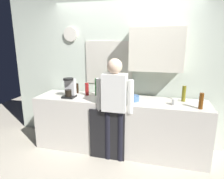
{
  "coord_description": "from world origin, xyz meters",
  "views": [
    {
      "loc": [
        0.66,
        -2.72,
        1.84
      ],
      "look_at": [
        -0.1,
        0.25,
        1.08
      ],
      "focal_mm": 31.4,
      "sensor_mm": 36.0,
      "label": 1
    }
  ],
  "objects_px": {
    "bottle_dark_sauce": "(77,88)",
    "dish_soap": "(101,93)",
    "mixing_bowl": "(132,98)",
    "person_at_sink": "(115,102)",
    "bottle_clear_soda": "(110,92)",
    "cup_white_mug": "(174,102)",
    "bottle_amber_beer": "(201,101)",
    "coffee_maker": "(70,89)",
    "cup_yellow_cup": "(121,96)",
    "bottle_green_wine": "(97,87)",
    "bottle_olive_oil": "(184,94)",
    "bottle_red_vinegar": "(87,89)"
  },
  "relations": [
    {
      "from": "bottle_red_vinegar",
      "to": "mixing_bowl",
      "type": "height_order",
      "value": "bottle_red_vinegar"
    },
    {
      "from": "coffee_maker",
      "to": "cup_white_mug",
      "type": "xyz_separation_m",
      "value": [
        1.71,
        -0.01,
        -0.1
      ]
    },
    {
      "from": "coffee_maker",
      "to": "bottle_clear_soda",
      "type": "xyz_separation_m",
      "value": [
        0.71,
        -0.01,
        -0.01
      ]
    },
    {
      "from": "bottle_amber_beer",
      "to": "cup_white_mug",
      "type": "distance_m",
      "value": 0.36
    },
    {
      "from": "bottle_clear_soda",
      "to": "cup_yellow_cup",
      "type": "height_order",
      "value": "bottle_clear_soda"
    },
    {
      "from": "mixing_bowl",
      "to": "person_at_sink",
      "type": "bearing_deg",
      "value": -128.77
    },
    {
      "from": "bottle_dark_sauce",
      "to": "bottle_olive_oil",
      "type": "relative_size",
      "value": 0.72
    },
    {
      "from": "bottle_amber_beer",
      "to": "mixing_bowl",
      "type": "distance_m",
      "value": 1.0
    },
    {
      "from": "bottle_dark_sauce",
      "to": "bottle_olive_oil",
      "type": "bearing_deg",
      "value": -1.47
    },
    {
      "from": "bottle_red_vinegar",
      "to": "cup_white_mug",
      "type": "height_order",
      "value": "bottle_red_vinegar"
    },
    {
      "from": "dish_soap",
      "to": "bottle_clear_soda",
      "type": "bearing_deg",
      "value": -25.74
    },
    {
      "from": "bottle_clear_soda",
      "to": "mixing_bowl",
      "type": "bearing_deg",
      "value": 11.0
    },
    {
      "from": "coffee_maker",
      "to": "cup_white_mug",
      "type": "distance_m",
      "value": 1.71
    },
    {
      "from": "bottle_clear_soda",
      "to": "cup_white_mug",
      "type": "bearing_deg",
      "value": -0.25
    },
    {
      "from": "coffee_maker",
      "to": "cup_yellow_cup",
      "type": "bearing_deg",
      "value": 9.53
    },
    {
      "from": "bottle_clear_soda",
      "to": "bottle_green_wine",
      "type": "xyz_separation_m",
      "value": [
        -0.3,
        0.23,
        0.01
      ]
    },
    {
      "from": "coffee_maker",
      "to": "cup_yellow_cup",
      "type": "xyz_separation_m",
      "value": [
        0.86,
        0.14,
        -0.1
      ]
    },
    {
      "from": "bottle_olive_oil",
      "to": "person_at_sink",
      "type": "bearing_deg",
      "value": -156.35
    },
    {
      "from": "coffee_maker",
      "to": "bottle_clear_soda",
      "type": "relative_size",
      "value": 1.18
    },
    {
      "from": "bottle_clear_soda",
      "to": "dish_soap",
      "type": "bearing_deg",
      "value": 154.26
    },
    {
      "from": "bottle_red_vinegar",
      "to": "bottle_olive_oil",
      "type": "bearing_deg",
      "value": 1.7
    },
    {
      "from": "coffee_maker",
      "to": "person_at_sink",
      "type": "bearing_deg",
      "value": -14.71
    },
    {
      "from": "cup_yellow_cup",
      "to": "coffee_maker",
      "type": "bearing_deg",
      "value": -170.47
    },
    {
      "from": "bottle_red_vinegar",
      "to": "cup_white_mug",
      "type": "relative_size",
      "value": 2.32
    },
    {
      "from": "coffee_maker",
      "to": "bottle_green_wine",
      "type": "distance_m",
      "value": 0.47
    },
    {
      "from": "coffee_maker",
      "to": "bottle_olive_oil",
      "type": "height_order",
      "value": "coffee_maker"
    },
    {
      "from": "bottle_green_wine",
      "to": "person_at_sink",
      "type": "distance_m",
      "value": 0.62
    },
    {
      "from": "bottle_green_wine",
      "to": "mixing_bowl",
      "type": "bearing_deg",
      "value": -13.67
    },
    {
      "from": "bottle_clear_soda",
      "to": "cup_white_mug",
      "type": "distance_m",
      "value": 1.0
    },
    {
      "from": "cup_yellow_cup",
      "to": "cup_white_mug",
      "type": "xyz_separation_m",
      "value": [
        0.84,
        -0.16,
        0.01
      ]
    },
    {
      "from": "bottle_clear_soda",
      "to": "person_at_sink",
      "type": "distance_m",
      "value": 0.27
    },
    {
      "from": "bottle_dark_sauce",
      "to": "cup_white_mug",
      "type": "bearing_deg",
      "value": -9.47
    },
    {
      "from": "mixing_bowl",
      "to": "person_at_sink",
      "type": "height_order",
      "value": "person_at_sink"
    },
    {
      "from": "dish_soap",
      "to": "bottle_olive_oil",
      "type": "bearing_deg",
      "value": 6.43
    },
    {
      "from": "bottle_amber_beer",
      "to": "bottle_olive_oil",
      "type": "relative_size",
      "value": 0.92
    },
    {
      "from": "bottle_red_vinegar",
      "to": "dish_soap",
      "type": "height_order",
      "value": "bottle_red_vinegar"
    },
    {
      "from": "bottle_dark_sauce",
      "to": "mixing_bowl",
      "type": "xyz_separation_m",
      "value": [
        1.05,
        -0.21,
        -0.05
      ]
    },
    {
      "from": "bottle_green_wine",
      "to": "person_at_sink",
      "type": "xyz_separation_m",
      "value": [
        0.42,
        -0.44,
        -0.11
      ]
    },
    {
      "from": "bottle_amber_beer",
      "to": "person_at_sink",
      "type": "distance_m",
      "value": 1.22
    },
    {
      "from": "person_at_sink",
      "to": "bottle_clear_soda",
      "type": "bearing_deg",
      "value": 123.88
    },
    {
      "from": "bottle_amber_beer",
      "to": "bottle_green_wine",
      "type": "relative_size",
      "value": 0.77
    },
    {
      "from": "coffee_maker",
      "to": "bottle_amber_beer",
      "type": "height_order",
      "value": "coffee_maker"
    },
    {
      "from": "bottle_dark_sauce",
      "to": "dish_soap",
      "type": "bearing_deg",
      "value": -20.32
    },
    {
      "from": "cup_yellow_cup",
      "to": "mixing_bowl",
      "type": "bearing_deg",
      "value": -22.06
    },
    {
      "from": "mixing_bowl",
      "to": "dish_soap",
      "type": "bearing_deg",
      "value": 178.48
    },
    {
      "from": "bottle_dark_sauce",
      "to": "dish_soap",
      "type": "relative_size",
      "value": 1.0
    },
    {
      "from": "cup_yellow_cup",
      "to": "bottle_olive_oil",
      "type": "bearing_deg",
      "value": 4.58
    },
    {
      "from": "bottle_dark_sauce",
      "to": "bottle_green_wine",
      "type": "xyz_separation_m",
      "value": [
        0.4,
        -0.05,
        0.06
      ]
    },
    {
      "from": "bottle_green_wine",
      "to": "bottle_olive_oil",
      "type": "bearing_deg",
      "value": 0.15
    },
    {
      "from": "bottle_dark_sauce",
      "to": "dish_soap",
      "type": "xyz_separation_m",
      "value": [
        0.53,
        -0.2,
        -0.01
      ]
    }
  ]
}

